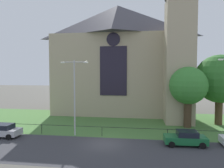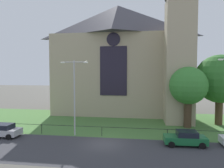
{
  "view_description": "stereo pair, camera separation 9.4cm",
  "coord_description": "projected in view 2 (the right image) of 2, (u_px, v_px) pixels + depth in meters",
  "views": [
    {
      "loc": [
        3.84,
        -21.54,
        7.54
      ],
      "look_at": [
        -0.28,
        8.0,
        5.84
      ],
      "focal_mm": 33.93,
      "sensor_mm": 36.0,
      "label": 1
    },
    {
      "loc": [
        3.93,
        -21.53,
        7.54
      ],
      "look_at": [
        -0.28,
        8.0,
        5.84
      ],
      "focal_mm": 33.93,
      "sensor_mm": 36.0,
      "label": 2
    }
  ],
  "objects": [
    {
      "name": "road_asphalt",
      "position": [
        100.0,
        151.0,
        20.28
      ],
      "size": [
        120.0,
        8.0,
        0.01
      ],
      "primitive_type": "cube",
      "color": "#38383D",
      "rests_on": "ground"
    },
    {
      "name": "tree_right_far",
      "position": [
        220.0,
        79.0,
        29.9
      ],
      "size": [
        6.84,
        6.84,
        10.0
      ],
      "color": "#4C3823",
      "rests_on": "ground"
    },
    {
      "name": "tree_right_near",
      "position": [
        188.0,
        86.0,
        28.47
      ],
      "size": [
        5.08,
        5.08,
        8.26
      ],
      "color": "#423021",
      "rests_on": "ground"
    },
    {
      "name": "parked_car_green",
      "position": [
        185.0,
        138.0,
        21.69
      ],
      "size": [
        4.25,
        2.13,
        1.51
      ],
      "rotation": [
        0.0,
        0.0,
        3.17
      ],
      "color": "#196033",
      "rests_on": "ground"
    },
    {
      "name": "church_building",
      "position": [
        121.0,
        57.0,
        39.45
      ],
      "size": [
        23.2,
        16.2,
        26.0
      ],
      "color": "tan",
      "rests_on": "ground"
    },
    {
      "name": "iron_railing",
      "position": [
        102.0,
        128.0,
        24.77
      ],
      "size": [
        30.02,
        0.07,
        1.13
      ],
      "color": "black",
      "rests_on": "ground"
    },
    {
      "name": "ground",
      "position": [
        116.0,
        122.0,
        32.14
      ],
      "size": [
        160.0,
        160.0,
        0.0
      ],
      "primitive_type": "plane",
      "color": "#56544C"
    },
    {
      "name": "parked_car_silver",
      "position": [
        2.0,
        130.0,
        24.59
      ],
      "size": [
        4.24,
        2.1,
        1.51
      ],
      "rotation": [
        0.0,
        0.0,
        3.12
      ],
      "color": "#B7B7BC",
      "rests_on": "ground"
    },
    {
      "name": "streetlamp_near",
      "position": [
        74.0,
        88.0,
        24.87
      ],
      "size": [
        3.37,
        0.26,
        8.9
      ],
      "color": "#B2B2B7",
      "rests_on": "ground"
    },
    {
      "name": "grass_verge",
      "position": [
        114.0,
        125.0,
        30.17
      ],
      "size": [
        120.0,
        20.0,
        0.01
      ],
      "primitive_type": "cube",
      "color": "#477538",
      "rests_on": "ground"
    }
  ]
}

